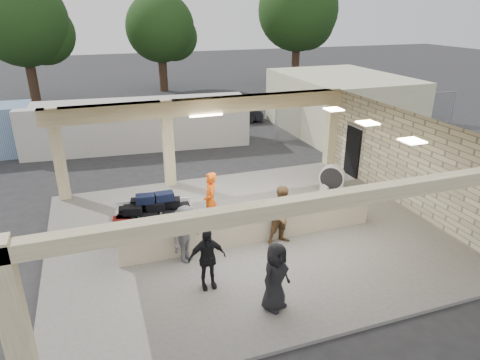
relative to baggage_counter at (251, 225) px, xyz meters
name	(u,v)px	position (x,y,z in m)	size (l,w,h in m)	color
ground	(246,235)	(0.00, 0.50, -0.59)	(120.00, 120.00, 0.00)	#242426
pavilion	(245,188)	(0.21, 1.16, 0.76)	(12.01, 10.00, 3.55)	#65625E
baggage_counter	(251,225)	(0.00, 0.00, 0.00)	(8.20, 0.58, 0.98)	beige
luggage_cart	(152,214)	(-2.81, 1.27, 0.27)	(2.63, 1.91, 1.40)	white
drum_fan	(332,178)	(4.26, 2.45, 0.09)	(0.95, 0.88, 1.08)	white
baggage_handler	(211,201)	(-0.96, 1.15, 0.47)	(0.70, 0.38, 1.91)	#FF590D
passenger_a	(283,215)	(0.81, -0.50, 0.44)	(0.90, 0.40, 1.86)	brown
passenger_b	(207,259)	(-1.91, -1.87, 0.35)	(0.98, 0.36, 1.67)	black
passenger_c	(186,234)	(-2.13, -0.50, 0.36)	(1.10, 0.38, 1.70)	#454449
passenger_d	(275,277)	(-0.62, -3.19, 0.38)	(0.84, 0.34, 1.72)	black
car_white_a	(316,106)	(9.66, 13.61, 0.21)	(2.64, 5.56, 1.59)	white
car_white_b	(343,104)	(11.78, 13.66, 0.17)	(1.78, 4.76, 1.50)	white
car_dark	(232,111)	(4.21, 14.58, 0.07)	(1.40, 3.96, 1.32)	black
container_white	(138,124)	(-2.00, 10.99, 0.62)	(11.17, 2.23, 2.42)	silver
fence	(371,114)	(11.00, 9.50, 0.47)	(12.06, 0.06, 2.03)	gray
tree_left	(28,25)	(-7.68, 24.66, 5.00)	(6.60, 6.30, 9.00)	#382619
tree_mid	(164,30)	(2.32, 26.66, 4.38)	(6.00, 5.60, 8.00)	#382619
tree_right	(300,14)	(14.32, 25.66, 5.63)	(7.20, 7.00, 10.00)	#382619
adjacent_building	(340,103)	(9.50, 10.50, 1.01)	(6.00, 8.00, 3.20)	beige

